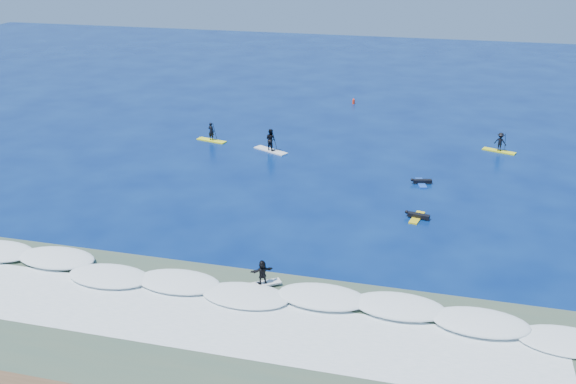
% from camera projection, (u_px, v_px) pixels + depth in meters
% --- Properties ---
extents(ground, '(160.00, 160.00, 0.00)m').
position_uv_depth(ground, '(279.00, 216.00, 43.61)').
color(ground, '#04154B').
rests_on(ground, ground).
extents(shallow_water, '(90.00, 13.00, 0.01)m').
position_uv_depth(shallow_water, '(204.00, 332.00, 31.08)').
color(shallow_water, '#3C5242').
rests_on(shallow_water, ground).
extents(breaking_wave, '(40.00, 6.00, 0.30)m').
position_uv_depth(breaking_wave, '(231.00, 291.00, 34.66)').
color(breaking_wave, white).
rests_on(breaking_wave, ground).
extents(whitewater, '(34.00, 5.00, 0.02)m').
position_uv_depth(whitewater, '(211.00, 321.00, 31.98)').
color(whitewater, silver).
rests_on(whitewater, ground).
extents(sup_paddler_left, '(2.98, 1.43, 2.03)m').
position_uv_depth(sup_paddler_left, '(211.00, 134.00, 58.81)').
color(sup_paddler_left, '#F5FA1B').
rests_on(sup_paddler_left, ground).
extents(sup_paddler_center, '(3.37, 2.27, 2.35)m').
position_uv_depth(sup_paddler_center, '(271.00, 142.00, 56.05)').
color(sup_paddler_center, silver).
rests_on(sup_paddler_center, ground).
extents(sup_paddler_right, '(2.91, 1.63, 1.99)m').
position_uv_depth(sup_paddler_right, '(500.00, 143.00, 55.93)').
color(sup_paddler_right, yellow).
rests_on(sup_paddler_right, ground).
extents(prone_paddler_near, '(1.71, 2.21, 0.45)m').
position_uv_depth(prone_paddler_near, '(417.00, 216.00, 43.27)').
color(prone_paddler_near, yellow).
rests_on(prone_paddler_near, ground).
extents(prone_paddler_far, '(1.63, 2.13, 0.43)m').
position_uv_depth(prone_paddler_far, '(421.00, 182.00, 49.13)').
color(prone_paddler_far, blue).
rests_on(prone_paddler_far, ground).
extents(wave_surfer, '(2.00, 1.64, 1.49)m').
position_uv_depth(wave_surfer, '(262.00, 274.00, 34.70)').
color(wave_surfer, silver).
rests_on(wave_surfer, breaking_wave).
extents(marker_buoy, '(0.29, 0.29, 0.70)m').
position_uv_depth(marker_buoy, '(354.00, 101.00, 71.40)').
color(marker_buoy, '#FF3316').
rests_on(marker_buoy, ground).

